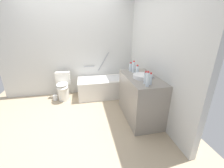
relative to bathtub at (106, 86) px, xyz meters
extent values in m
plane|color=tan|center=(-0.79, -0.89, -0.26)|extent=(4.20, 4.20, 0.00)
cube|color=silver|center=(-0.79, 0.39, 0.99)|extent=(3.60, 0.10, 2.51)
cube|color=silver|center=(0.86, -0.89, 0.99)|extent=(0.10, 2.86, 2.51)
cube|color=silver|center=(0.00, 0.00, -0.02)|extent=(1.43, 0.68, 0.48)
cube|color=white|center=(0.00, 0.00, 0.18)|extent=(1.18, 0.49, 0.09)
cylinder|color=#A4A4AA|center=(0.56, 0.00, 0.26)|extent=(0.09, 0.03, 0.03)
cylinder|color=#A4A4AA|center=(0.00, 0.31, 0.60)|extent=(0.32, 0.03, 0.51)
cylinder|color=#A4A4AA|center=(-0.39, 0.31, 0.48)|extent=(0.29, 0.03, 0.03)
cylinder|color=white|center=(-1.09, -0.04, -0.08)|extent=(0.27, 0.27, 0.37)
ellipsoid|color=white|center=(-1.09, -0.09, 0.10)|extent=(0.30, 0.40, 0.14)
ellipsoid|color=white|center=(-1.09, -0.09, 0.18)|extent=(0.28, 0.38, 0.02)
cube|color=white|center=(-1.08, 0.13, 0.26)|extent=(0.35, 0.15, 0.32)
cylinder|color=#A6A6AB|center=(-1.08, 0.13, 0.43)|extent=(0.03, 0.03, 0.01)
cube|color=gray|center=(0.52, -1.15, 0.17)|extent=(0.58, 1.13, 0.87)
cylinder|color=white|center=(0.49, -1.21, 0.64)|extent=(0.33, 0.33, 0.07)
cylinder|color=#A7A7AC|center=(0.70, -1.21, 0.63)|extent=(0.02, 0.02, 0.05)
cylinder|color=#A7A7AC|center=(0.64, -1.21, 0.66)|extent=(0.11, 0.02, 0.02)
cylinder|color=#A7A7AC|center=(0.70, -1.27, 0.63)|extent=(0.03, 0.03, 0.04)
cylinder|color=#A7A7AC|center=(0.70, -1.15, 0.63)|extent=(0.03, 0.03, 0.04)
cylinder|color=silver|center=(0.42, -1.60, 0.72)|extent=(0.06, 0.06, 0.23)
cylinder|color=red|center=(0.42, -1.60, 0.85)|extent=(0.03, 0.03, 0.02)
cylinder|color=silver|center=(0.44, -1.48, 0.70)|extent=(0.06, 0.06, 0.19)
cylinder|color=red|center=(0.44, -1.48, 0.81)|extent=(0.03, 0.03, 0.02)
cylinder|color=silver|center=(0.49, -0.97, 0.69)|extent=(0.07, 0.07, 0.17)
cylinder|color=red|center=(0.49, -0.97, 0.79)|extent=(0.04, 0.04, 0.02)
cylinder|color=silver|center=(0.46, -0.83, 0.72)|extent=(0.07, 0.07, 0.22)
cylinder|color=red|center=(0.46, -0.83, 0.84)|extent=(0.04, 0.04, 0.02)
cylinder|color=silver|center=(0.43, -0.73, 0.69)|extent=(0.07, 0.07, 0.17)
cylinder|color=red|center=(0.43, -0.73, 0.79)|extent=(0.04, 0.04, 0.02)
cylinder|color=silver|center=(0.50, -1.53, 0.70)|extent=(0.06, 0.06, 0.18)
cylinder|color=red|center=(0.50, -1.53, 0.80)|extent=(0.03, 0.03, 0.02)
cylinder|color=white|center=(0.50, -0.69, 0.66)|extent=(0.06, 0.06, 0.10)
cylinder|color=white|center=(-1.31, -0.03, -0.20)|extent=(0.11, 0.11, 0.13)
camera|label=1|loc=(-0.55, -3.57, 1.48)|focal=23.25mm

